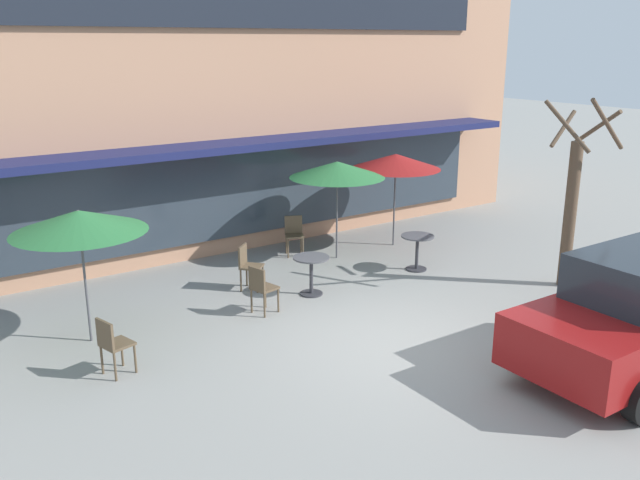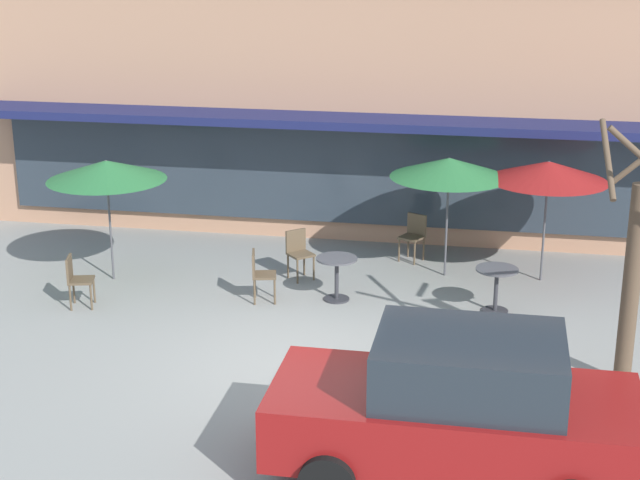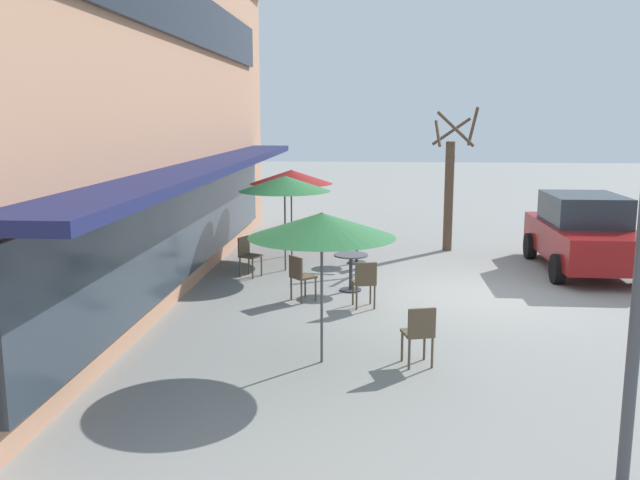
% 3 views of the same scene
% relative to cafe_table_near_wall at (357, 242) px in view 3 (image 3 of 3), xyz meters
% --- Properties ---
extents(ground_plane, '(80.00, 80.00, 0.00)m').
position_rel_cafe_table_near_wall_xyz_m(ground_plane, '(-2.79, -2.63, -0.52)').
color(ground_plane, gray).
extents(cafe_table_near_wall, '(0.70, 0.70, 0.76)m').
position_rel_cafe_table_near_wall_xyz_m(cafe_table_near_wall, '(0.00, 0.00, 0.00)').
color(cafe_table_near_wall, '#333338').
rests_on(cafe_table_near_wall, ground).
extents(cafe_table_streetside, '(0.70, 0.70, 0.76)m').
position_rel_cafe_table_near_wall_xyz_m(cafe_table_streetside, '(-2.67, 0.06, 0.00)').
color(cafe_table_streetside, '#333338').
rests_on(cafe_table_streetside, ground).
extents(patio_umbrella_green_folded, '(2.10, 2.10, 2.20)m').
position_rel_cafe_table_near_wall_xyz_m(patio_umbrella_green_folded, '(-0.93, 1.63, 1.51)').
color(patio_umbrella_green_folded, '#4C4C51').
rests_on(patio_umbrella_green_folded, ground).
extents(patio_umbrella_cream_folded, '(2.10, 2.10, 2.20)m').
position_rel_cafe_table_near_wall_xyz_m(patio_umbrella_cream_folded, '(-6.82, 0.35, 1.51)').
color(patio_umbrella_cream_folded, '#4C4C51').
rests_on(patio_umbrella_cream_folded, ground).
extents(patio_umbrella_corner_open, '(2.10, 2.10, 2.20)m').
position_rel_cafe_table_near_wall_xyz_m(patio_umbrella_corner_open, '(0.79, 1.69, 1.51)').
color(patio_umbrella_corner_open, '#4C4C51').
rests_on(patio_umbrella_corner_open, ground).
extents(cafe_chair_0, '(0.53, 0.53, 0.89)m').
position_rel_cafe_table_near_wall_xyz_m(cafe_chair_0, '(-1.58, 2.39, 0.01)').
color(cafe_chair_0, brown).
rests_on(cafe_chair_0, ground).
extents(cafe_chair_1, '(0.56, 0.56, 0.89)m').
position_rel_cafe_table_near_wall_xyz_m(cafe_chair_1, '(-3.53, 1.01, 0.01)').
color(cafe_chair_1, brown).
rests_on(cafe_chair_1, ground).
extents(cafe_chair_2, '(0.48, 0.48, 0.89)m').
position_rel_cafe_table_near_wall_xyz_m(cafe_chair_2, '(-3.94, -0.24, 0.01)').
color(cafe_chair_2, brown).
rests_on(cafe_chair_2, ground).
extents(cafe_chair_3, '(0.49, 0.49, 0.89)m').
position_rel_cafe_table_near_wall_xyz_m(cafe_chair_3, '(-6.89, -1.05, 0.01)').
color(cafe_chair_3, brown).
rests_on(cafe_chair_3, ground).
extents(parked_sedan, '(4.21, 2.03, 1.76)m').
position_rel_cafe_table_near_wall_xyz_m(parked_sedan, '(-0.39, -5.23, 0.36)').
color(parked_sedan, maroon).
rests_on(parked_sedan, ground).
extents(street_tree, '(1.17, 1.06, 3.76)m').
position_rel_cafe_table_near_wall_xyz_m(street_tree, '(1.78, -2.40, 1.20)').
color(street_tree, brown).
rests_on(street_tree, ground).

